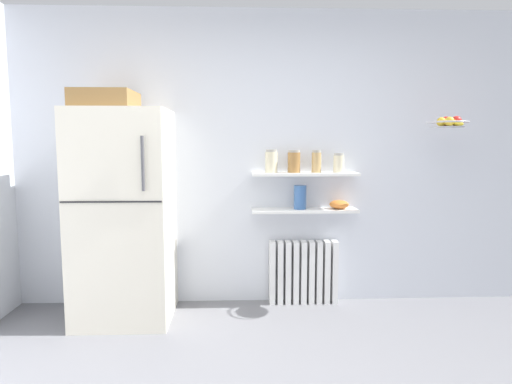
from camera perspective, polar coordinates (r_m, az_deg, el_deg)
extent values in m
cube|color=silver|center=(4.06, 1.11, 4.23)|extent=(7.04, 0.10, 2.60)
cube|color=silver|center=(3.81, -16.40, -2.90)|extent=(0.75, 0.71, 1.71)
cube|color=#262628|center=(3.45, -17.92, -1.20)|extent=(0.74, 0.01, 0.01)
cylinder|color=#4C4C51|center=(3.35, -14.18, 3.52)|extent=(0.02, 0.02, 0.40)
cube|color=olive|center=(3.81, -18.54, 11.01)|extent=(0.45, 0.49, 0.14)
cube|color=white|center=(4.10, 2.07, -10.17)|extent=(0.05, 0.12, 0.57)
cube|color=white|center=(4.11, 3.06, -10.15)|extent=(0.05, 0.12, 0.57)
cube|color=white|center=(4.12, 4.05, -10.13)|extent=(0.05, 0.12, 0.57)
cube|color=white|center=(4.12, 5.04, -10.10)|extent=(0.05, 0.12, 0.57)
cube|color=white|center=(4.13, 6.02, -10.07)|extent=(0.05, 0.12, 0.57)
cube|color=white|center=(4.14, 7.00, -10.04)|extent=(0.05, 0.12, 0.57)
cube|color=white|center=(4.16, 7.97, -10.01)|extent=(0.05, 0.12, 0.57)
cube|color=white|center=(4.17, 8.94, -9.97)|extent=(0.05, 0.12, 0.57)
cube|color=white|center=(4.18, 9.90, -9.94)|extent=(0.05, 0.12, 0.57)
cube|color=white|center=(3.98, 6.18, -2.33)|extent=(0.93, 0.22, 0.02)
cube|color=white|center=(3.94, 6.24, 2.29)|extent=(0.93, 0.22, 0.02)
cylinder|color=beige|center=(3.90, 1.96, 3.80)|extent=(0.11, 0.11, 0.18)
cylinder|color=gray|center=(3.90, 1.97, 5.27)|extent=(0.10, 0.10, 0.02)
cylinder|color=olive|center=(3.92, 4.83, 3.75)|extent=(0.11, 0.11, 0.18)
cylinder|color=gray|center=(3.92, 4.85, 5.18)|extent=(0.10, 0.10, 0.02)
cylinder|color=tan|center=(3.95, 7.67, 3.73)|extent=(0.08, 0.08, 0.17)
cylinder|color=gray|center=(3.95, 7.69, 5.14)|extent=(0.08, 0.08, 0.02)
cylinder|color=beige|center=(3.99, 10.45, 3.52)|extent=(0.09, 0.09, 0.15)
cylinder|color=gray|center=(3.99, 10.48, 4.73)|extent=(0.09, 0.09, 0.02)
cylinder|color=#38609E|center=(3.96, 5.62, -0.67)|extent=(0.11, 0.11, 0.21)
ellipsoid|color=orange|center=(4.03, 10.50, -1.56)|extent=(0.17, 0.17, 0.08)
torus|color=#B2B2B7|center=(4.04, 23.14, 8.15)|extent=(0.33, 0.33, 0.01)
cylinder|color=#A8A8AD|center=(4.03, 23.11, 7.59)|extent=(0.27, 0.27, 0.01)
sphere|color=red|center=(4.08, 24.07, 8.21)|extent=(0.09, 0.09, 0.09)
sphere|color=red|center=(4.08, 22.97, 8.24)|extent=(0.08, 0.08, 0.08)
sphere|color=gold|center=(4.02, 22.45, 8.23)|extent=(0.08, 0.08, 0.08)
sphere|color=gold|center=(3.99, 23.34, 8.22)|extent=(0.08, 0.08, 0.08)
ellipsoid|color=yellow|center=(4.02, 23.84, 8.06)|extent=(0.13, 0.17, 0.07)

